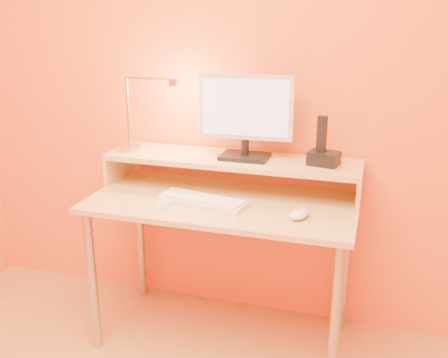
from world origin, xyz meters
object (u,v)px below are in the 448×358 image
(monitor_panel, at_px, (246,107))
(phone_dock, at_px, (324,158))
(mouse, at_px, (299,214))
(remote_control, at_px, (167,201))
(keyboard, at_px, (202,201))
(lamp_base, at_px, (130,148))

(monitor_panel, height_order, phone_dock, monitor_panel)
(mouse, relative_size, remote_control, 0.62)
(keyboard, bearing_deg, lamp_base, 166.30)
(phone_dock, relative_size, mouse, 1.11)
(lamp_base, distance_m, remote_control, 0.40)
(remote_control, bearing_deg, lamp_base, 136.64)
(lamp_base, height_order, remote_control, lamp_base)
(remote_control, bearing_deg, keyboard, 8.02)
(lamp_base, bearing_deg, monitor_panel, 3.99)
(monitor_panel, bearing_deg, mouse, -45.77)
(lamp_base, distance_m, phone_dock, 0.94)
(monitor_panel, height_order, mouse, monitor_panel)
(remote_control, bearing_deg, monitor_panel, 38.32)
(monitor_panel, height_order, lamp_base, monitor_panel)
(monitor_panel, xyz_separation_m, lamp_base, (-0.57, -0.04, -0.23))
(phone_dock, bearing_deg, monitor_panel, -169.79)
(keyboard, xyz_separation_m, mouse, (0.44, -0.04, 0.01))
(mouse, distance_m, remote_control, 0.59)
(monitor_panel, xyz_separation_m, keyboard, (-0.13, -0.23, -0.39))
(keyboard, distance_m, remote_control, 0.16)
(lamp_base, xyz_separation_m, remote_control, (0.29, -0.23, -0.16))
(phone_dock, bearing_deg, lamp_base, -166.37)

